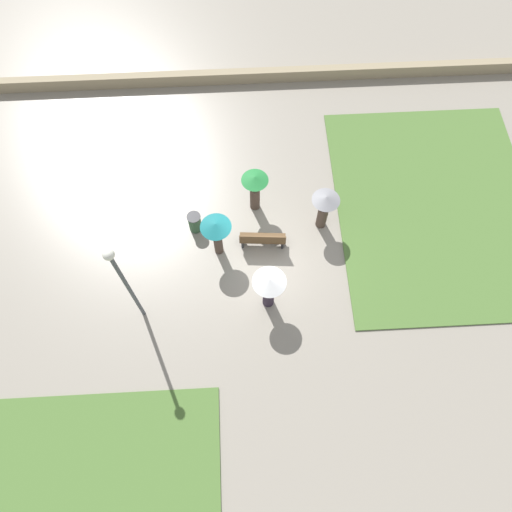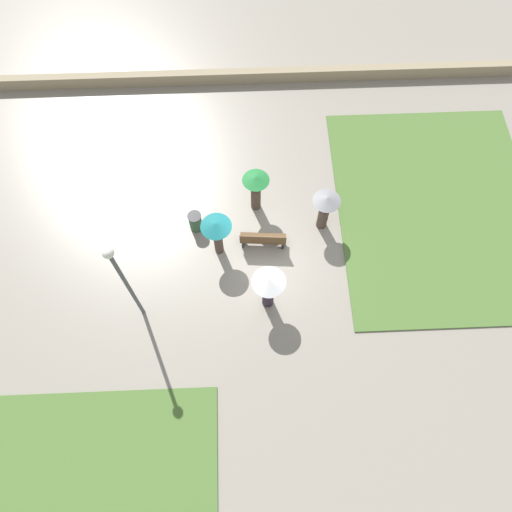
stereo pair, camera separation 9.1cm
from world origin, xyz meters
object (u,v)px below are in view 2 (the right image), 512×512
at_px(crowd_person_green, 256,188).
at_px(crowd_person_teal, 217,231).
at_px(trash_bin, 195,222).
at_px(crowd_person_white, 269,286).
at_px(lamp_post, 122,277).
at_px(park_bench, 263,240).
at_px(crowd_person_grey, 325,208).

height_order(crowd_person_green, crowd_person_teal, crowd_person_teal).
height_order(trash_bin, crowd_person_white, crowd_person_white).
distance_m(lamp_post, crowd_person_green, 5.87).
relative_size(crowd_person_green, crowd_person_teal, 0.98).
distance_m(park_bench, trash_bin, 2.52).
xyz_separation_m(park_bench, trash_bin, (2.37, -0.85, -0.05)).
relative_size(park_bench, trash_bin, 1.99).
xyz_separation_m(crowd_person_grey, crowd_person_teal, (3.71, 0.88, 0.19)).
relative_size(trash_bin, crowd_person_grey, 0.45).
height_order(crowd_person_green, crowd_person_white, crowd_person_white).
bearing_deg(crowd_person_white, park_bench, -48.88).
distance_m(crowd_person_grey, crowd_person_white, 3.60).
bearing_deg(lamp_post, park_bench, -150.49).
xyz_separation_m(lamp_post, trash_bin, (-1.75, -3.18, -2.54)).
relative_size(park_bench, lamp_post, 0.35).
distance_m(trash_bin, crowd_person_white, 3.99).
height_order(lamp_post, crowd_person_grey, lamp_post).
distance_m(crowd_person_green, crowd_person_teal, 2.25).
distance_m(park_bench, crowd_person_teal, 1.81).
bearing_deg(trash_bin, crowd_person_grey, 179.06).
distance_m(park_bench, crowd_person_grey, 2.41).
height_order(park_bench, trash_bin, park_bench).
relative_size(park_bench, crowd_person_teal, 0.85).
bearing_deg(lamp_post, trash_bin, -118.82).
bearing_deg(crowd_person_teal, trash_bin, -9.10).
bearing_deg(park_bench, crowd_person_white, 96.28).
bearing_deg(crowd_person_grey, crowd_person_teal, -165.31).
distance_m(park_bench, crowd_person_green, 1.84).
bearing_deg(lamp_post, crowd_person_grey, -153.72).
xyz_separation_m(crowd_person_green, crowd_person_teal, (1.36, 1.78, 0.17)).
relative_size(lamp_post, crowd_person_white, 2.33).
bearing_deg(crowd_person_white, trash_bin, -11.50).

